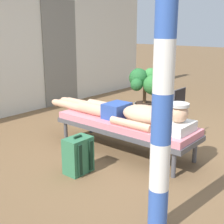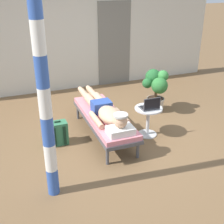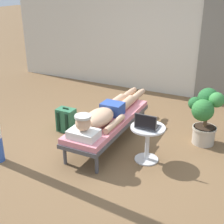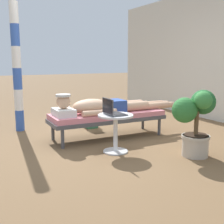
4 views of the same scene
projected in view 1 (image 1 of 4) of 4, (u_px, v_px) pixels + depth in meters
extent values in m
plane|color=brown|center=(143.00, 148.00, 4.16)|extent=(40.00, 40.00, 0.00)
cube|color=beige|center=(2.00, 38.00, 5.33)|extent=(7.60, 0.20, 2.70)
cube|color=slate|center=(60.00, 54.00, 6.23)|extent=(0.84, 0.03, 2.04)
cylinder|color=#4C4C51|center=(66.00, 132.00, 4.34)|extent=(0.05, 0.05, 0.28)
cylinder|color=#4C4C51|center=(91.00, 123.00, 4.72)|extent=(0.05, 0.05, 0.28)
cylinder|color=#4C4C51|center=(174.00, 165.00, 3.31)|extent=(0.05, 0.05, 0.28)
cylinder|color=#4C4C51|center=(195.00, 151.00, 3.69)|extent=(0.05, 0.05, 0.28)
cube|color=#4C4C51|center=(125.00, 128.00, 3.97)|extent=(0.60, 1.88, 0.06)
cube|color=pink|center=(125.00, 123.00, 3.95)|extent=(0.58, 1.84, 0.08)
cube|color=white|center=(178.00, 127.00, 3.48)|extent=(0.40, 0.28, 0.11)
sphere|color=#D8A884|center=(179.00, 113.00, 3.43)|extent=(0.21, 0.21, 0.21)
cylinder|color=silver|center=(179.00, 105.00, 3.41)|extent=(0.22, 0.22, 0.03)
ellipsoid|color=#D8A884|center=(145.00, 115.00, 3.73)|extent=(0.35, 0.60, 0.23)
cylinder|color=#D8A884|center=(130.00, 124.00, 3.62)|extent=(0.09, 0.55, 0.09)
cylinder|color=#D8A884|center=(151.00, 116.00, 3.94)|extent=(0.09, 0.55, 0.09)
cube|color=#2D4C9E|center=(117.00, 111.00, 4.00)|extent=(0.33, 0.26, 0.19)
cylinder|color=#D8A884|center=(93.00, 109.00, 4.15)|extent=(0.15, 0.42, 0.15)
cylinder|color=#D8A884|center=(70.00, 105.00, 4.42)|extent=(0.11, 0.44, 0.11)
ellipsoid|color=#D8A884|center=(57.00, 103.00, 4.60)|extent=(0.09, 0.20, 0.10)
cylinder|color=#D8A884|center=(101.00, 107.00, 4.28)|extent=(0.15, 0.42, 0.15)
cylinder|color=#D8A884|center=(79.00, 103.00, 4.55)|extent=(0.11, 0.44, 0.11)
ellipsoid|color=#D8A884|center=(65.00, 101.00, 4.73)|extent=(0.09, 0.20, 0.10)
cylinder|color=silver|center=(170.00, 139.00, 4.44)|extent=(0.34, 0.34, 0.02)
cylinder|color=silver|center=(171.00, 122.00, 4.38)|extent=(0.06, 0.06, 0.48)
cylinder|color=silver|center=(171.00, 105.00, 4.31)|extent=(0.48, 0.48, 0.02)
cube|color=#4C4C51|center=(172.00, 103.00, 4.31)|extent=(0.31, 0.22, 0.02)
cube|color=black|center=(171.00, 102.00, 4.31)|extent=(0.27, 0.15, 0.00)
cube|color=#4C4C51|center=(180.00, 96.00, 4.20)|extent=(0.31, 0.01, 0.21)
cube|color=black|center=(180.00, 96.00, 4.20)|extent=(0.29, 0.00, 0.19)
cube|color=#33724C|center=(78.00, 155.00, 3.42)|extent=(0.30, 0.20, 0.40)
cube|color=#33724C|center=(71.00, 158.00, 3.51)|extent=(0.23, 0.04, 0.18)
cube|color=black|center=(80.00, 160.00, 3.29)|extent=(0.04, 0.02, 0.34)
cube|color=black|center=(91.00, 155.00, 3.41)|extent=(0.04, 0.02, 0.34)
cube|color=black|center=(78.00, 137.00, 3.36)|extent=(0.10, 0.02, 0.02)
cylinder|color=#BFB29E|center=(144.00, 111.00, 5.40)|extent=(0.34, 0.34, 0.28)
cylinder|color=#BFB29E|center=(144.00, 104.00, 5.37)|extent=(0.37, 0.37, 0.04)
cylinder|color=#332319|center=(144.00, 103.00, 5.36)|extent=(0.31, 0.31, 0.01)
cylinder|color=brown|center=(145.00, 94.00, 5.32)|extent=(0.06, 0.06, 0.32)
sphere|color=#38843D|center=(150.00, 75.00, 5.31)|extent=(0.23, 0.23, 0.23)
sphere|color=#23602D|center=(139.00, 78.00, 5.31)|extent=(0.32, 0.32, 0.32)
sphere|color=#23602D|center=(137.00, 85.00, 5.15)|extent=(0.21, 0.21, 0.21)
sphere|color=#2D7233|center=(153.00, 85.00, 5.14)|extent=(0.32, 0.32, 0.32)
cylinder|color=#3359B2|center=(158.00, 210.00, 2.43)|extent=(0.15, 0.15, 0.37)
cylinder|color=white|center=(160.00, 166.00, 2.33)|extent=(0.15, 0.15, 0.37)
cylinder|color=#3359B2|center=(162.00, 118.00, 2.23)|extent=(0.15, 0.15, 0.37)
cylinder|color=white|center=(164.00, 66.00, 2.14)|extent=(0.15, 0.15, 0.37)
cylinder|color=#3359B2|center=(167.00, 9.00, 2.04)|extent=(0.15, 0.15, 0.37)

